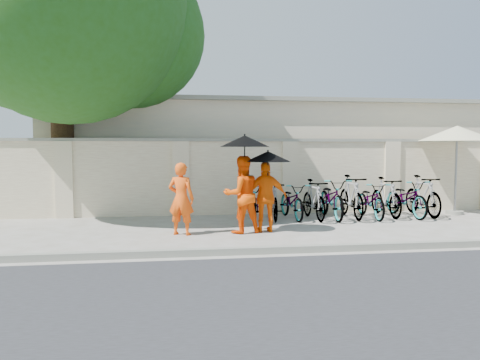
{
  "coord_description": "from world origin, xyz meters",
  "views": [
    {
      "loc": [
        -1.23,
        -9.54,
        1.84
      ],
      "look_at": [
        0.29,
        0.91,
        1.1
      ],
      "focal_mm": 35.0,
      "sensor_mm": 36.0,
      "label": 1
    }
  ],
  "objects": [
    {
      "name": "building_behind",
      "position": [
        2.0,
        7.0,
        1.6
      ],
      "size": [
        14.0,
        6.0,
        3.2
      ],
      "primitive_type": "cube",
      "color": "beige",
      "rests_on": "ground"
    },
    {
      "name": "bike_7",
      "position": [
        4.39,
        2.12,
        0.52
      ],
      "size": [
        0.51,
        1.75,
        1.05
      ],
      "primitive_type": "imported",
      "rotation": [
        0.0,
        0.0,
        0.01
      ],
      "color": "gray",
      "rests_on": "ground"
    },
    {
      "name": "ground",
      "position": [
        0.0,
        0.0,
        0.0
      ],
      "size": [
        80.0,
        80.0,
        0.0
      ],
      "primitive_type": "plane",
      "color": "#A5A09A"
    },
    {
      "name": "bike_9",
      "position": [
        5.42,
        2.09,
        0.54
      ],
      "size": [
        0.52,
        1.81,
        1.09
      ],
      "primitive_type": "imported",
      "rotation": [
        0.0,
        0.0,
        0.0
      ],
      "color": "gray",
      "rests_on": "ground"
    },
    {
      "name": "bike_5",
      "position": [
        3.36,
        1.97,
        0.56
      ],
      "size": [
        0.63,
        1.89,
        1.12
      ],
      "primitive_type": "imported",
      "rotation": [
        0.0,
        0.0,
        -0.06
      ],
      "color": "gray",
      "rests_on": "ground"
    },
    {
      "name": "monk_center",
      "position": [
        0.24,
        0.31,
        0.83
      ],
      "size": [
        0.93,
        0.8,
        1.66
      ],
      "primitive_type": "imported",
      "rotation": [
        0.0,
        0.0,
        3.38
      ],
      "color": "#FE4E05",
      "rests_on": "ground"
    },
    {
      "name": "bike_2",
      "position": [
        1.82,
        2.07,
        0.46
      ],
      "size": [
        0.72,
        1.78,
        0.92
      ],
      "primitive_type": "imported",
      "rotation": [
        0.0,
        0.0,
        0.06
      ],
      "color": "gray",
      "rests_on": "ground"
    },
    {
      "name": "kerb",
      "position": [
        0.0,
        -1.7,
        0.06
      ],
      "size": [
        40.0,
        0.16,
        0.12
      ],
      "primitive_type": "cube",
      "color": "gray",
      "rests_on": "ground"
    },
    {
      "name": "bike_4",
      "position": [
        2.84,
        1.99,
        0.52
      ],
      "size": [
        0.78,
        2.0,
        1.04
      ],
      "primitive_type": "imported",
      "rotation": [
        0.0,
        0.0,
        -0.05
      ],
      "color": "gray",
      "rests_on": "ground"
    },
    {
      "name": "bike_0",
      "position": [
        0.79,
        1.91,
        0.49
      ],
      "size": [
        0.87,
        1.92,
        0.97
      ],
      "primitive_type": "imported",
      "rotation": [
        0.0,
        0.0,
        -0.12
      ],
      "color": "gray",
      "rests_on": "ground"
    },
    {
      "name": "shade_tree",
      "position": [
        -3.66,
        2.97,
        5.1
      ],
      "size": [
        6.7,
        6.2,
        8.2
      ],
      "color": "brown",
      "rests_on": "ground"
    },
    {
      "name": "monk_left",
      "position": [
        -1.05,
        0.27,
        0.76
      ],
      "size": [
        0.65,
        0.54,
        1.53
      ],
      "primitive_type": "imported",
      "rotation": [
        0.0,
        0.0,
        2.77
      ],
      "color": "#FF530F",
      "rests_on": "ground"
    },
    {
      "name": "bike_6",
      "position": [
        3.87,
        1.89,
        0.47
      ],
      "size": [
        0.69,
        1.8,
        0.93
      ],
      "primitive_type": "imported",
      "rotation": [
        0.0,
        0.0,
        -0.04
      ],
      "color": "gray",
      "rests_on": "ground"
    },
    {
      "name": "parasol_right",
      "position": [
        0.8,
        0.26,
        1.64
      ],
      "size": [
        0.98,
        0.98,
        0.89
      ],
      "color": "black",
      "rests_on": "ground"
    },
    {
      "name": "monk_right",
      "position": [
        0.78,
        0.34,
        0.77
      ],
      "size": [
        0.91,
        0.4,
        1.53
      ],
      "primitive_type": "imported",
      "rotation": [
        0.0,
        0.0,
        3.12
      ],
      "color": "#FF6409",
      "rests_on": "ground"
    },
    {
      "name": "parasol_center",
      "position": [
        0.29,
        0.23,
        1.97
      ],
      "size": [
        1.06,
        1.06,
        1.15
      ],
      "color": "black",
      "rests_on": "ground"
    },
    {
      "name": "bike_8",
      "position": [
        4.9,
        1.99,
        0.49
      ],
      "size": [
        0.81,
        1.92,
        0.98
      ],
      "primitive_type": "imported",
      "rotation": [
        0.0,
        0.0,
        0.09
      ],
      "color": "gray",
      "rests_on": "ground"
    },
    {
      "name": "patio_umbrella",
      "position": [
        6.48,
        2.27,
        2.19
      ],
      "size": [
        2.67,
        2.67,
        2.43
      ],
      "rotation": [
        0.0,
        0.0,
        -0.41
      ],
      "color": "gray",
      "rests_on": "ground"
    },
    {
      "name": "bike_3",
      "position": [
        2.33,
        1.89,
        0.51
      ],
      "size": [
        0.52,
        1.72,
        1.02
      ],
      "primitive_type": "imported",
      "rotation": [
        0.0,
        0.0,
        0.02
      ],
      "color": "gray",
      "rests_on": "ground"
    },
    {
      "name": "compound_wall",
      "position": [
        1.0,
        3.2,
        1.0
      ],
      "size": [
        20.0,
        0.3,
        2.0
      ],
      "primitive_type": "cube",
      "color": "#F0E7BF",
      "rests_on": "ground"
    },
    {
      "name": "bike_1",
      "position": [
        1.3,
        2.0,
        0.49
      ],
      "size": [
        0.63,
        1.68,
        0.99
      ],
      "primitive_type": "imported",
      "rotation": [
        0.0,
        0.0,
        -0.1
      ],
      "color": "gray",
      "rests_on": "ground"
    }
  ]
}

